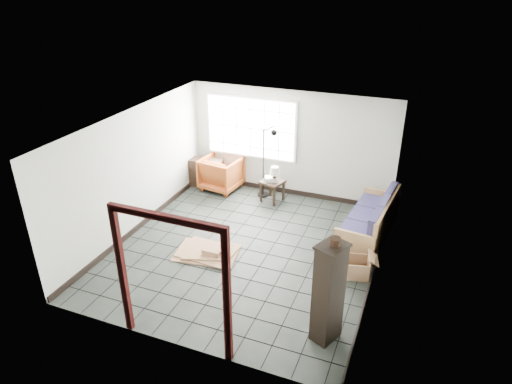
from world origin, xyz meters
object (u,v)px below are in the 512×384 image
at_px(armchair, 221,172).
at_px(side_table, 272,184).
at_px(tall_shelf, 329,293).
at_px(futon_sofa, 371,223).

bearing_deg(armchair, side_table, -179.67).
relative_size(side_table, tall_shelf, 0.36).
relative_size(futon_sofa, side_table, 3.64).
bearing_deg(tall_shelf, armchair, 155.42).
height_order(armchair, side_table, armchair).
height_order(futon_sofa, tall_shelf, tall_shelf).
height_order(futon_sofa, armchair, futon_sofa).
distance_m(armchair, tall_shelf, 5.60).
bearing_deg(armchair, futon_sofa, 173.23).
relative_size(futon_sofa, armchair, 2.34).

